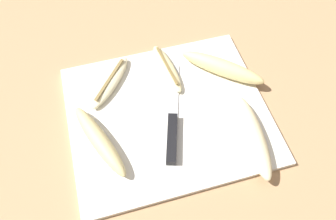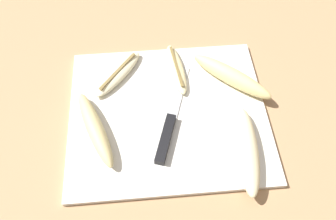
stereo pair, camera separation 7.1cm
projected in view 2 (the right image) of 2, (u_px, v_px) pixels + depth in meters
ground_plane at (168, 115)px, 0.72m from camera, size 4.00×4.00×0.00m
cutting_board at (168, 114)px, 0.72m from camera, size 0.43×0.37×0.01m
knife at (168, 129)px, 0.68m from camera, size 0.10×0.25×0.02m
banana_cream_curved at (247, 150)px, 0.65m from camera, size 0.06×0.20×0.04m
banana_pale_long at (118, 74)px, 0.76m from camera, size 0.13×0.15×0.02m
banana_soft_right at (176, 69)px, 0.77m from camera, size 0.05×0.15×0.02m
banana_golden_short at (231, 76)px, 0.74m from camera, size 0.18×0.16×0.04m
banana_spotted_left at (95, 129)px, 0.67m from camera, size 0.10×0.19×0.04m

